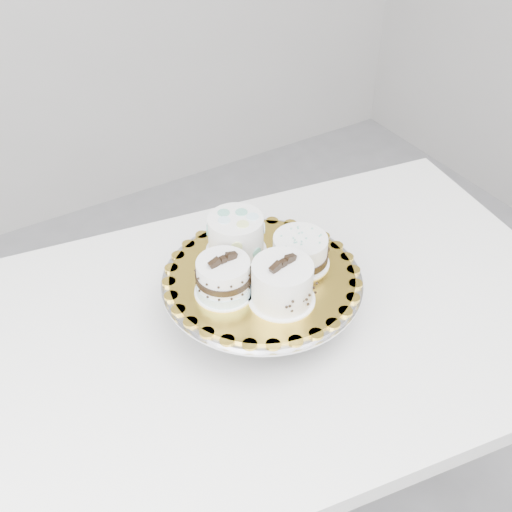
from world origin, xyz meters
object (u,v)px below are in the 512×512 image
cake_swirl (282,284)px  cake_banded (224,278)px  table (286,343)px  cake_ribbon (300,251)px  cake_board (262,276)px  cake_stand (262,290)px  cake_dots (236,234)px

cake_swirl → cake_banded: size_ratio=1.18×
table → cake_ribbon: cake_ribbon is taller
cake_board → cake_ribbon: cake_ribbon is taller
table → cake_stand: bearing=165.7°
cake_swirl → cake_dots: (-0.00, 0.16, 0.00)m
table → cake_stand: (-0.05, 0.02, 0.15)m
cake_stand → cake_ribbon: bearing=-4.7°
table → cake_dots: size_ratio=10.01×
cake_swirl → cake_banded: 0.10m
table → cake_stand: size_ratio=3.42×
cake_stand → cake_banded: 0.10m
cake_swirl → cake_board: bearing=74.6°
cake_stand → cake_banded: size_ratio=3.50×
cake_board → cake_banded: bearing=-177.5°
cake_board → cake_dots: (-0.00, 0.08, 0.04)m
cake_dots → cake_ribbon: 0.12m
table → cake_swirl: cake_swirl is taller
cake_dots → cake_ribbon: cake_dots is taller
cake_swirl → cake_ribbon: bearing=26.8°
cake_stand → cake_swirl: (-0.00, -0.07, 0.07)m
cake_board → cake_dots: 0.09m
table → cake_stand: 0.16m
table → cake_banded: 0.25m
table → cake_board: size_ratio=3.72×
cake_ribbon → cake_dots: bearing=132.0°
cake_ribbon → table: bearing=-157.9°
cake_board → cake_ribbon: bearing=-4.7°
cake_swirl → cake_dots: 0.16m
cake_dots → cake_ribbon: bearing=-60.6°
cake_dots → cake_swirl: bearing=-102.8°
cake_stand → cake_banded: bearing=-177.5°
cake_stand → cake_swirl: cake_swirl is taller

